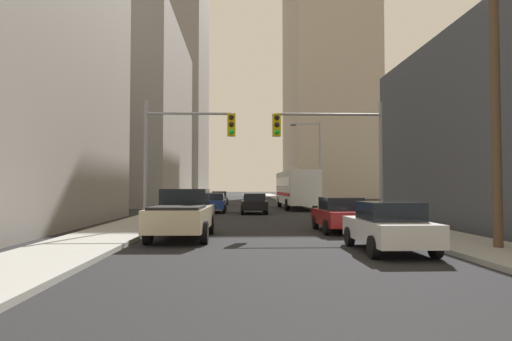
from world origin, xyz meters
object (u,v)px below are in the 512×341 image
(city_bus, at_px, (296,188))
(sedan_black, at_px, (254,203))
(pickup_truck_beige, at_px, (183,214))
(traffic_signal_near_right, at_px, (333,142))
(sedan_red, at_px, (340,214))
(sedan_grey, at_px, (219,198))
(traffic_signal_near_left, at_px, (185,142))
(sedan_white, at_px, (389,226))
(sedan_blue, at_px, (214,203))

(city_bus, xyz_separation_m, sedan_black, (-4.13, -7.41, -1.16))
(pickup_truck_beige, height_order, sedan_black, pickup_truck_beige)
(city_bus, height_order, traffic_signal_near_right, traffic_signal_near_right)
(sedan_red, xyz_separation_m, sedan_grey, (-6.65, 31.66, 0.00))
(pickup_truck_beige, bearing_deg, traffic_signal_near_left, 95.50)
(city_bus, relative_size, sedan_red, 2.72)
(traffic_signal_near_right, bearing_deg, city_bus, 87.62)
(city_bus, bearing_deg, sedan_white, -91.48)
(pickup_truck_beige, height_order, sedan_blue, pickup_truck_beige)
(sedan_white, distance_m, traffic_signal_near_left, 10.69)
(sedan_red, height_order, sedan_grey, same)
(sedan_grey, bearing_deg, city_bus, -54.06)
(sedan_red, bearing_deg, sedan_black, 103.43)
(sedan_grey, relative_size, traffic_signal_near_right, 0.70)
(pickup_truck_beige, bearing_deg, sedan_grey, 90.03)
(pickup_truck_beige, bearing_deg, sedan_black, 78.47)
(city_bus, distance_m, sedan_black, 8.56)
(sedan_black, xyz_separation_m, traffic_signal_near_right, (3.30, -12.81, 3.34))
(pickup_truck_beige, height_order, sedan_red, pickup_truck_beige)
(traffic_signal_near_left, relative_size, traffic_signal_near_right, 1.00)
(city_bus, bearing_deg, sedan_grey, 125.94)
(sedan_black, height_order, traffic_signal_near_left, traffic_signal_near_left)
(traffic_signal_near_left, bearing_deg, sedan_red, -9.55)
(sedan_black, relative_size, sedan_grey, 1.00)
(pickup_truck_beige, distance_m, sedan_white, 7.81)
(sedan_white, relative_size, sedan_blue, 0.99)
(sedan_red, bearing_deg, city_bus, 87.86)
(sedan_black, xyz_separation_m, sedan_grey, (-3.32, 17.68, 0.00))
(city_bus, bearing_deg, traffic_signal_near_left, -111.00)
(city_bus, distance_m, pickup_truck_beige, 24.75)
(traffic_signal_near_right, bearing_deg, pickup_truck_beige, -152.93)
(sedan_white, height_order, sedan_red, same)
(sedan_red, distance_m, sedan_grey, 32.35)
(sedan_red, relative_size, sedan_black, 1.00)
(sedan_white, xyz_separation_m, sedan_black, (-3.42, 20.14, 0.00))
(pickup_truck_beige, bearing_deg, sedan_red, 18.34)
(sedan_red, relative_size, sedan_grey, 1.01)
(pickup_truck_beige, height_order, traffic_signal_near_left, traffic_signal_near_left)
(sedan_black, height_order, sedan_grey, same)
(sedan_white, xyz_separation_m, traffic_signal_near_left, (-7.05, 7.34, 3.29))
(city_bus, relative_size, traffic_signal_near_left, 1.92)
(traffic_signal_near_right, bearing_deg, sedan_black, 104.43)
(sedan_black, distance_m, sedan_blue, 3.44)
(sedan_red, relative_size, traffic_signal_near_left, 0.71)
(sedan_white, height_order, sedan_grey, same)
(traffic_signal_near_left, bearing_deg, sedan_white, -46.16)
(sedan_black, distance_m, sedan_grey, 17.99)
(sedan_red, distance_m, sedan_blue, 16.76)
(sedan_black, bearing_deg, pickup_truck_beige, -101.53)
(city_bus, bearing_deg, pickup_truck_beige, -107.50)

